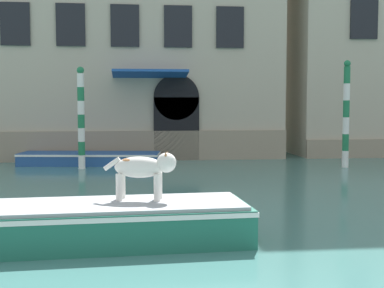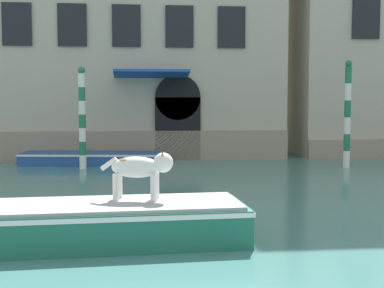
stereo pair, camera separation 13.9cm
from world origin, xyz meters
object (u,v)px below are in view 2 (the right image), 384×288
object	(u,v)px
dog_on_deck	(141,168)
mooring_pole_3	(82,117)
mooring_pole_0	(347,114)
boat_foreground	(54,224)
boat_moored_near_palazzo	(91,158)

from	to	relation	value
dog_on_deck	mooring_pole_3	distance (m)	10.66
mooring_pole_0	dog_on_deck	bearing A→B (deg)	-128.58
boat_foreground	mooring_pole_3	world-z (taller)	mooring_pole_3
mooring_pole_0	boat_moored_near_palazzo	bearing A→B (deg)	168.25
dog_on_deck	mooring_pole_0	bearing A→B (deg)	61.72
dog_on_deck	mooring_pole_0	xyz separation A→B (m)	(7.74, 9.71, 0.74)
dog_on_deck	mooring_pole_3	xyz separation A→B (m)	(-2.06, 10.44, 0.61)
boat_moored_near_palazzo	mooring_pole_0	distance (m)	9.96
boat_foreground	mooring_pole_3	xyz separation A→B (m)	(-0.55, 10.73, 1.51)
boat_moored_near_palazzo	mooring_pole_3	xyz separation A→B (m)	(-0.20, -1.27, 1.64)
boat_foreground	mooring_pole_0	world-z (taller)	mooring_pole_0
dog_on_deck	mooring_pole_3	bearing A→B (deg)	111.45
boat_foreground	dog_on_deck	size ratio (longest dim) A/B	5.18
boat_foreground	boat_moored_near_palazzo	bearing A→B (deg)	88.72
boat_foreground	boat_moored_near_palazzo	size ratio (longest dim) A/B	1.20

